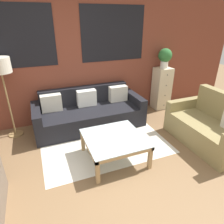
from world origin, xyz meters
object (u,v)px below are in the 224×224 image
(couch_dark, at_px, (89,113))
(coffee_table, at_px, (114,141))
(potted_plant, at_px, (165,57))
(drawer_cabinet, at_px, (161,88))
(settee_vintage, at_px, (210,128))
(floor_lamp, at_px, (0,70))

(couch_dark, xyz_separation_m, coffee_table, (0.06, -1.25, 0.07))
(couch_dark, xyz_separation_m, potted_plant, (1.94, 0.24, 1.00))
(couch_dark, distance_m, potted_plant, 2.20)
(couch_dark, distance_m, drawer_cabinet, 1.97)
(settee_vintage, xyz_separation_m, drawer_cabinet, (0.09, 1.69, 0.20))
(floor_lamp, bearing_deg, couch_dark, -6.45)
(couch_dark, distance_m, settee_vintage, 2.35)
(coffee_table, relative_size, drawer_cabinet, 0.89)
(potted_plant, bearing_deg, couch_dark, -173.09)
(floor_lamp, bearing_deg, settee_vintage, -25.97)
(settee_vintage, relative_size, coffee_table, 1.60)
(coffee_table, distance_m, drawer_cabinet, 2.40)
(coffee_table, bearing_deg, floor_lamp, 137.33)
(settee_vintage, height_order, potted_plant, potted_plant)
(potted_plant, bearing_deg, floor_lamp, -178.86)
(couch_dark, relative_size, floor_lamp, 1.48)
(floor_lamp, bearing_deg, drawer_cabinet, 1.14)
(coffee_table, xyz_separation_m, floor_lamp, (-1.54, 1.42, 0.95))
(settee_vintage, bearing_deg, potted_plant, 86.87)
(coffee_table, bearing_deg, drawer_cabinet, 38.31)
(settee_vintage, distance_m, potted_plant, 1.95)
(coffee_table, xyz_separation_m, potted_plant, (1.88, 1.49, 0.94))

